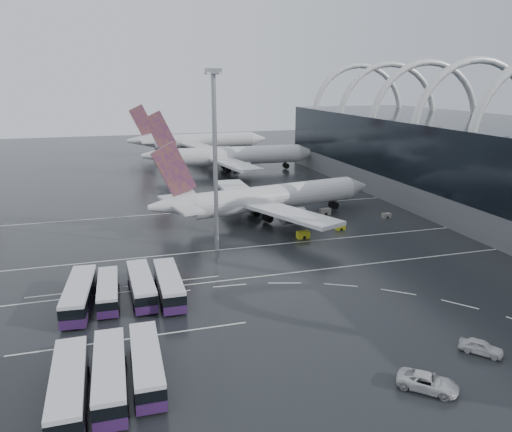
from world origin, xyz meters
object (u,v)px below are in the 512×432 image
object	(u,v)px
gse_cart_belly_a	(340,227)
airliner_main	(265,199)
van_curve_b	(481,347)
floodlight_mast	(215,140)
bus_row_far_c	(147,363)
gse_cart_belly_c	(303,235)
bus_row_near_d	(169,284)
bus_row_far_a	(69,387)
bus_row_near_a	(79,295)
van_curve_a	(428,382)
airliner_gate_b	(229,156)
gse_cart_belly_d	(386,216)
bus_row_near_c	(141,285)
bus_row_far_b	(110,375)
bus_row_near_b	(108,291)
airliner_gate_c	(197,142)
gse_cart_belly_b	(325,211)

from	to	relation	value
gse_cart_belly_a	airliner_main	bearing A→B (deg)	135.86
van_curve_b	floodlight_mast	world-z (taller)	floodlight_mast
bus_row_far_c	gse_cart_belly_c	bearing A→B (deg)	-39.25
bus_row_near_d	bus_row_far_a	distance (m)	24.88
bus_row_near_a	van_curve_a	world-z (taller)	bus_row_near_a
bus_row_near_d	van_curve_b	world-z (taller)	bus_row_near_d
van_curve_b	floodlight_mast	distance (m)	51.60
airliner_gate_b	floodlight_mast	bearing A→B (deg)	-103.20
airliner_main	gse_cart_belly_d	xyz separation A→B (m)	(26.08, -6.71, -4.07)
van_curve_a	bus_row_near_c	bearing A→B (deg)	82.90
bus_row_far_a	floodlight_mast	size ratio (longest dim) A/B	0.44
airliner_gate_b	bus_row_far_a	size ratio (longest dim) A/B	4.24
bus_row_near_a	gse_cart_belly_d	size ratio (longest dim) A/B	7.56
bus_row_near_c	bus_row_far_b	size ratio (longest dim) A/B	0.98
bus_row_far_a	bus_row_near_a	bearing A→B (deg)	-0.33
bus_row_near_d	van_curve_a	distance (m)	36.64
airliner_main	van_curve_b	xyz separation A→B (m)	(6.36, -59.76, -3.79)
bus_row_near_d	gse_cart_belly_a	xyz separation A→B (m)	(37.56, 22.54, -1.31)
bus_row_near_b	bus_row_near_c	bearing A→B (deg)	-85.31
bus_row_far_a	bus_row_far_c	distance (m)	7.72
airliner_gate_b	gse_cart_belly_d	bearing A→B (deg)	-70.81
gse_cart_belly_d	airliner_main	bearing A→B (deg)	165.58
bus_row_near_b	bus_row_far_b	bearing A→B (deg)	-178.63
bus_row_far_c	gse_cart_belly_c	size ratio (longest dim) A/B	5.28
airliner_gate_c	bus_row_near_d	size ratio (longest dim) A/B	4.17
airliner_gate_c	bus_row_far_b	size ratio (longest dim) A/B	4.19
airliner_gate_b	gse_cart_belly_d	xyz separation A→B (m)	(20.00, -65.12, -4.56)
gse_cart_belly_c	airliner_main	bearing A→B (deg)	101.13
airliner_gate_b	gse_cart_belly_d	world-z (taller)	airliner_gate_b
bus_row_near_d	gse_cart_belly_a	bearing A→B (deg)	-58.68
bus_row_near_c	bus_row_far_a	xyz separation A→B (m)	(-8.35, -22.72, 0.07)
airliner_gate_b	gse_cart_belly_a	world-z (taller)	airliner_gate_b
bus_row_near_d	bus_row_far_b	size ratio (longest dim) A/B	1.01
airliner_main	bus_row_far_b	distance (m)	64.61
bus_row_far_c	van_curve_b	size ratio (longest dim) A/B	2.76
airliner_main	gse_cart_belly_d	size ratio (longest dim) A/B	28.52
bus_row_far_b	gse_cart_belly_d	bearing A→B (deg)	-49.98
bus_row_near_a	van_curve_a	bearing A→B (deg)	-125.85
airliner_gate_c	gse_cart_belly_b	world-z (taller)	airliner_gate_c
gse_cart_belly_b	gse_cart_belly_c	bearing A→B (deg)	-127.29
bus_row_near_b	floodlight_mast	distance (m)	31.48
bus_row_far_a	gse_cart_belly_c	world-z (taller)	bus_row_far_a
floodlight_mast	airliner_gate_b	bearing A→B (deg)	74.68
airliner_gate_b	bus_row_near_b	size ratio (longest dim) A/B	4.84
bus_row_near_c	bus_row_far_c	xyz separation A→B (m)	(-0.97, -20.47, -0.05)
bus_row_near_c	gse_cart_belly_c	distance (m)	36.97
bus_row_far_b	gse_cart_belly_c	world-z (taller)	bus_row_far_b
airliner_main	bus_row_near_b	world-z (taller)	airliner_main
bus_row_near_a	gse_cart_belly_d	bearing A→B (deg)	-61.18
floodlight_mast	gse_cart_belly_a	xyz separation A→B (m)	(26.73, 4.61, -19.26)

